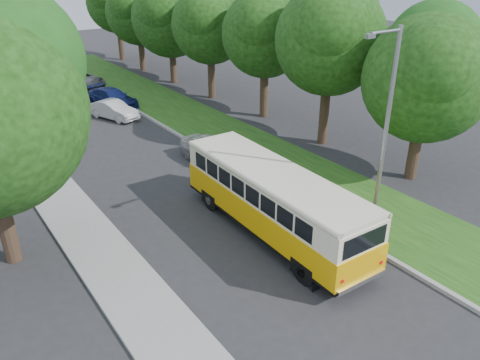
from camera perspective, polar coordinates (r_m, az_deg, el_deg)
ground at (r=18.19m, az=0.67°, el=-7.67°), size 120.00×120.00×0.00m
curb at (r=23.54m, az=0.59°, el=0.76°), size 0.20×70.00×0.15m
grass_verge at (r=24.88m, az=4.97°, el=2.07°), size 4.50×70.00×0.13m
sidewalk at (r=20.34m, az=-19.01°, el=-5.12°), size 2.20×70.00×0.12m
treeline at (r=32.83m, az=-14.21°, el=17.85°), size 24.27×41.91×9.46m
lamppost_near at (r=17.34m, az=17.15°, el=5.57°), size 1.71×0.16×8.00m
lamppost_far at (r=29.16m, az=-26.82°, el=11.37°), size 1.71×0.16×7.50m
warning_sign at (r=25.99m, az=-23.69°, el=4.89°), size 0.56×0.10×2.50m
vintage_bus at (r=18.13m, az=4.07°, el=-2.75°), size 2.66×9.40×2.77m
car_silver at (r=24.75m, az=-3.68°, el=3.57°), size 1.71×4.14×1.40m
car_white at (r=32.94m, az=-15.16°, el=8.25°), size 2.53×3.91×1.22m
car_blue at (r=35.63m, az=-15.29°, el=9.61°), size 2.96×4.86×1.32m
car_grey at (r=41.91m, az=-18.82°, el=11.52°), size 3.35×5.27×1.35m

